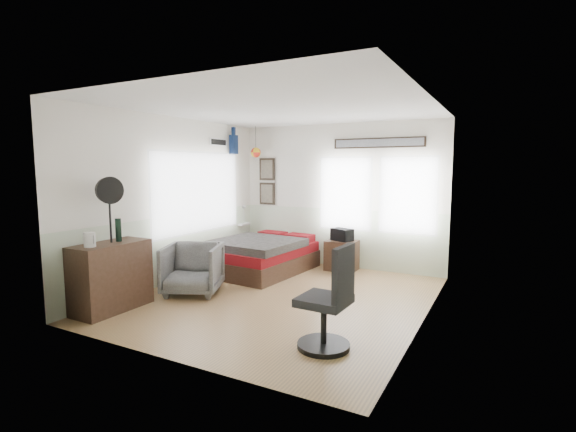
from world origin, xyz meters
name	(u,v)px	position (x,y,z in m)	size (l,w,h in m)	color
ground_plane	(281,298)	(0.00, 0.00, -0.01)	(4.00, 4.50, 0.01)	#956E4A
room_shell	(283,186)	(-0.08, 0.19, 1.61)	(4.02, 4.52, 2.71)	white
wall_decor	(280,156)	(-1.10, 1.96, 2.10)	(3.55, 1.32, 1.44)	black
bed	(263,255)	(-1.04, 1.19, 0.30)	(1.50, 2.01, 0.61)	#332014
dresser	(111,276)	(-1.74, -1.50, 0.45)	(0.48, 1.00, 0.90)	#332014
armchair	(193,269)	(-1.28, -0.43, 0.37)	(0.80, 0.82, 0.75)	gray
nightstand	(342,255)	(0.19, 1.97, 0.27)	(0.55, 0.44, 0.55)	#332014
task_chair	(329,307)	(1.28, -1.28, 0.45)	(0.55, 0.55, 1.11)	black
kettle	(90,240)	(-1.72, -1.80, 0.99)	(0.16, 0.14, 0.18)	silver
bottle	(118,230)	(-1.73, -1.36, 1.05)	(0.08, 0.08, 0.31)	black
stand_fan	(109,191)	(-1.73, -1.47, 1.57)	(0.18, 0.35, 0.87)	black
black_bag	(342,235)	(0.19, 1.97, 0.66)	(0.38, 0.24, 0.22)	black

